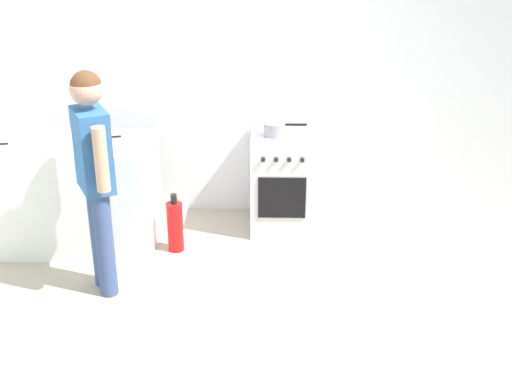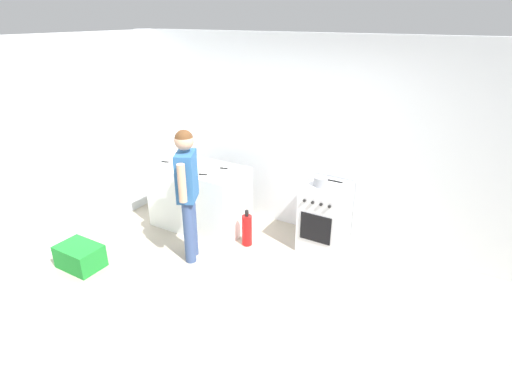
% 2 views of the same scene
% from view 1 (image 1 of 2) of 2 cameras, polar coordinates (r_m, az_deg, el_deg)
% --- Properties ---
extents(ground_plane, '(8.00, 8.00, 0.00)m').
position_cam_1_polar(ground_plane, '(4.40, -2.24, -12.92)').
color(ground_plane, '#ADA38E').
extents(back_wall, '(6.00, 0.10, 2.60)m').
position_cam_1_polar(back_wall, '(5.66, -1.22, 9.89)').
color(back_wall, silver).
rests_on(back_wall, ground).
extents(counter_unit, '(1.30, 0.70, 0.90)m').
position_cam_1_polar(counter_unit, '(5.45, -15.83, -0.94)').
color(counter_unit, white).
rests_on(counter_unit, ground).
extents(oven_left, '(0.52, 0.62, 0.85)m').
position_cam_1_polar(oven_left, '(5.57, 2.29, 0.19)').
color(oven_left, silver).
rests_on(oven_left, ground).
extents(pot, '(0.36, 0.18, 0.11)m').
position_cam_1_polar(pot, '(5.37, 1.67, 4.81)').
color(pot, gray).
rests_on(pot, oven_left).
extents(knife_paring, '(0.21, 0.09, 0.01)m').
position_cam_1_polar(knife_paring, '(5.05, -14.06, 2.89)').
color(knife_paring, silver).
rests_on(knife_paring, counter_unit).
extents(knife_bread, '(0.35, 0.12, 0.01)m').
position_cam_1_polar(knife_bread, '(5.38, -20.62, 3.33)').
color(knife_bread, silver).
rests_on(knife_bread, counter_unit).
extents(knife_utility, '(0.25, 0.08, 0.01)m').
position_cam_1_polar(knife_utility, '(5.31, -13.11, 3.98)').
color(knife_utility, silver).
rests_on(knife_utility, counter_unit).
extents(person, '(0.34, 0.51, 1.63)m').
position_cam_1_polar(person, '(4.52, -14.18, 1.52)').
color(person, '#384C7A').
rests_on(person, ground).
extents(fire_extinguisher, '(0.13, 0.13, 0.50)m').
position_cam_1_polar(fire_extinguisher, '(5.28, -7.20, -3.82)').
color(fire_extinguisher, red).
rests_on(fire_extinguisher, ground).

